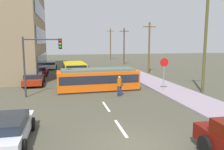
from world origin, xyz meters
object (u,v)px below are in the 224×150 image
at_px(city_bus, 74,69).
at_px(parked_sedan_near, 7,129).
at_px(utility_pole_far, 124,45).
at_px(pedestrian_crossing, 119,85).
at_px(utility_pole_mid, 149,47).
at_px(streetcar_tram, 98,79).
at_px(utility_pole_distant, 110,43).
at_px(parked_sedan_far, 40,71).
at_px(parked_sedan_mid, 34,79).
at_px(stop_sign, 164,67).
at_px(traffic_light_mast, 40,55).
at_px(parked_sedan_furthest, 50,65).
at_px(utility_pole_near, 205,39).

distance_m(city_bus, parked_sedan_near, 17.91).
relative_size(parked_sedan_near, utility_pole_far, 0.61).
height_order(pedestrian_crossing, utility_pole_mid, utility_pole_mid).
relative_size(streetcar_tram, utility_pole_distant, 0.97).
distance_m(city_bus, parked_sedan_far, 5.36).
height_order(pedestrian_crossing, parked_sedan_far, pedestrian_crossing).
height_order(streetcar_tram, city_bus, streetcar_tram).
distance_m(city_bus, parked_sedan_mid, 5.66).
height_order(parked_sedan_near, parked_sedan_mid, same).
xyz_separation_m(pedestrian_crossing, parked_sedan_far, (-7.41, 13.41, -0.32)).
height_order(city_bus, utility_pole_distant, utility_pole_distant).
relative_size(pedestrian_crossing, parked_sedan_mid, 0.38).
relative_size(pedestrian_crossing, parked_sedan_far, 0.38).
height_order(city_bus, pedestrian_crossing, city_bus).
bearing_deg(stop_sign, traffic_light_mast, 176.36).
bearing_deg(utility_pole_distant, streetcar_tram, -103.92).
bearing_deg(parked_sedan_near, stop_sign, 35.26).
relative_size(pedestrian_crossing, stop_sign, 0.58).
relative_size(parked_sedan_mid, utility_pole_mid, 0.63).
distance_m(stop_sign, traffic_light_mast, 10.47).
relative_size(pedestrian_crossing, parked_sedan_furthest, 0.40).
xyz_separation_m(stop_sign, utility_pole_mid, (3.22, 11.63, 1.51)).
relative_size(parked_sedan_near, parked_sedan_far, 0.97).
relative_size(parked_sedan_mid, utility_pole_distant, 0.58).
xyz_separation_m(stop_sign, utility_pole_far, (3.17, 24.54, 1.50)).
bearing_deg(parked_sedan_furthest, utility_pole_far, 19.59).
bearing_deg(utility_pole_far, utility_pole_distant, 90.06).
xyz_separation_m(parked_sedan_near, parked_sedan_far, (-0.48, 20.64, 0.00)).
xyz_separation_m(city_bus, parked_sedan_furthest, (-3.37, 9.99, -0.46)).
bearing_deg(traffic_light_mast, parked_sedan_far, 95.67).
distance_m(streetcar_tram, utility_pole_distant, 36.25).
xyz_separation_m(streetcar_tram, pedestrian_crossing, (1.36, -2.69, -0.09)).
xyz_separation_m(streetcar_tram, utility_pole_near, (8.79, -3.00, 3.58)).
distance_m(stop_sign, utility_pole_far, 24.78).
xyz_separation_m(traffic_light_mast, utility_pole_distant, (13.54, 36.48, 0.59)).
bearing_deg(pedestrian_crossing, city_bus, 106.81).
bearing_deg(utility_pole_far, stop_sign, -97.35).
relative_size(parked_sedan_furthest, utility_pole_mid, 0.59).
distance_m(pedestrian_crossing, utility_pole_near, 8.29).
relative_size(parked_sedan_near, stop_sign, 1.49).
bearing_deg(city_bus, streetcar_tram, -77.08).
bearing_deg(pedestrian_crossing, utility_pole_far, 73.73).
bearing_deg(utility_pole_near, parked_sedan_far, 137.26).
height_order(streetcar_tram, parked_sedan_furthest, streetcar_tram).
height_order(stop_sign, utility_pole_mid, utility_pole_mid).
bearing_deg(parked_sedan_far, utility_pole_distant, 58.82).
relative_size(city_bus, parked_sedan_near, 1.34).
height_order(parked_sedan_near, stop_sign, stop_sign).
relative_size(traffic_light_mast, utility_pole_far, 0.68).
bearing_deg(utility_pole_near, stop_sign, 164.01).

